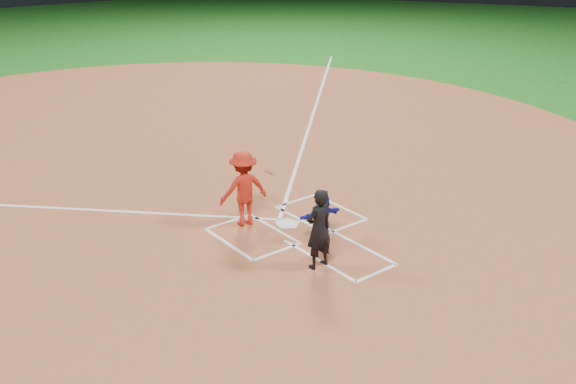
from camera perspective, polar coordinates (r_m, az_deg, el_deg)
ground at (r=14.42m, az=-0.04°, el=-2.91°), size 120.00×120.00×0.00m
home_plate_dirt at (r=19.15m, az=-11.18°, el=3.24°), size 28.00×28.00×0.01m
home_plate at (r=14.41m, az=-0.04°, el=-2.84°), size 0.60×0.60×0.02m
catcher at (r=13.48m, az=3.07°, el=-2.26°), size 1.03×0.44×1.07m
umpire at (r=12.33m, az=2.75°, el=-3.29°), size 0.60×0.40×1.63m
chalk_markings at (r=18.55m, az=-10.16°, el=2.70°), size 28.35×17.32×0.01m
batter_at_plate at (r=14.12m, az=-3.96°, el=0.31°), size 1.41×0.96×1.71m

